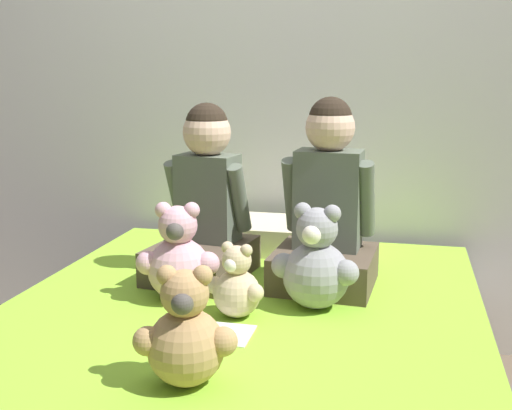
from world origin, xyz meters
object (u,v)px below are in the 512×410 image
at_px(bed, 235,392).
at_px(pillow_at_headboard, 282,235).
at_px(child_on_right, 327,211).
at_px(teddy_bear_held_by_left_child, 179,259).
at_px(child_on_left, 205,208).
at_px(teddy_bear_at_foot_of_bed, 186,335).
at_px(teddy_bear_held_by_right_child, 316,265).
at_px(teddy_bear_between_children, 237,286).
at_px(sign_card, 214,333).

relative_size(bed, pillow_at_headboard, 3.41).
relative_size(child_on_right, teddy_bear_held_by_left_child, 2.00).
relative_size(child_on_left, teddy_bear_at_foot_of_bed, 2.11).
distance_m(bed, teddy_bear_at_foot_of_bed, 0.57).
relative_size(teddy_bear_held_by_left_child, pillow_at_headboard, 0.57).
xyz_separation_m(bed, teddy_bear_held_by_right_child, (0.23, 0.13, 0.39)).
bearing_deg(teddy_bear_between_children, teddy_bear_held_by_left_child, 170.82).
relative_size(teddy_bear_held_by_left_child, sign_card, 1.51).
bearing_deg(teddy_bear_between_children, teddy_bear_held_by_right_child, 45.44).
bearing_deg(pillow_at_headboard, bed, -90.00).
distance_m(child_on_right, teddy_bear_held_by_left_child, 0.52).
relative_size(teddy_bear_between_children, pillow_at_headboard, 0.40).
height_order(child_on_left, teddy_bear_at_foot_of_bed, child_on_left).
distance_m(pillow_at_headboard, sign_card, 0.90).
relative_size(teddy_bear_held_by_left_child, teddy_bear_at_foot_of_bed, 1.10).
bearing_deg(teddy_bear_held_by_right_child, child_on_right, 97.80).
bearing_deg(child_on_right, child_on_left, -176.64).
height_order(teddy_bear_at_foot_of_bed, pillow_at_headboard, teddy_bear_at_foot_of_bed).
bearing_deg(teddy_bear_held_by_right_child, pillow_at_headboard, 117.88).
relative_size(pillow_at_headboard, sign_card, 2.67).
xyz_separation_m(child_on_left, sign_card, (0.18, -0.51, -0.24)).
bearing_deg(child_on_right, teddy_bear_held_by_right_child, -86.82).
distance_m(teddy_bear_held_by_right_child, teddy_bear_at_foot_of_bed, 0.60).
bearing_deg(teddy_bear_at_foot_of_bed, teddy_bear_held_by_right_child, 55.94).
height_order(bed, teddy_bear_held_by_right_child, teddy_bear_held_by_right_child).
bearing_deg(pillow_at_headboard, teddy_bear_at_foot_of_bed, -89.93).
distance_m(teddy_bear_held_by_left_child, pillow_at_headboard, 0.70).
bearing_deg(teddy_bear_held_by_left_child, child_on_left, 78.17).
xyz_separation_m(child_on_left, teddy_bear_held_by_right_child, (0.43, -0.24, -0.11)).
relative_size(child_on_right, teddy_bear_held_by_right_child, 1.94).
xyz_separation_m(teddy_bear_held_by_left_child, teddy_bear_at_foot_of_bed, (0.21, -0.53, -0.01)).
bearing_deg(pillow_at_headboard, child_on_right, -60.21).
xyz_separation_m(bed, teddy_bear_held_by_left_child, (-0.21, 0.10, 0.38)).
relative_size(teddy_bear_between_children, teddy_bear_at_foot_of_bed, 0.78).
bearing_deg(sign_card, teddy_bear_at_foot_of_bed, -85.71).
distance_m(teddy_bear_held_by_right_child, pillow_at_headboard, 0.68).
bearing_deg(teddy_bear_held_by_left_child, bed, -36.35).
bearing_deg(teddy_bear_at_foot_of_bed, child_on_left, 92.19).
height_order(teddy_bear_held_by_right_child, sign_card, teddy_bear_held_by_right_child).
bearing_deg(teddy_bear_between_children, bed, -161.37).
relative_size(bed, sign_card, 9.09).
distance_m(child_on_right, teddy_bear_at_foot_of_bed, 0.84).
height_order(child_on_right, teddy_bear_held_by_left_child, child_on_right).
distance_m(child_on_left, child_on_right, 0.43).
distance_m(bed, teddy_bear_held_by_right_child, 0.46).
bearing_deg(pillow_at_headboard, sign_card, -91.31).
bearing_deg(bed, pillow_at_headboard, 90.00).
distance_m(child_on_left, teddy_bear_held_by_right_child, 0.50).
bearing_deg(teddy_bear_between_children, child_on_right, 74.27).
distance_m(bed, pillow_at_headboard, 0.82).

